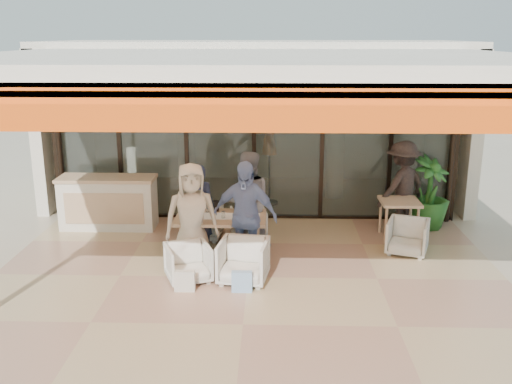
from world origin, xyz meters
TOP-DOWN VIEW (x-y plane):
  - ground at (0.00, 0.00)m, footprint 70.00×70.00m
  - terrace_floor at (0.00, 0.00)m, footprint 8.00×6.00m
  - terrace_structure at (0.00, -0.26)m, footprint 8.00×6.00m
  - glass_storefront at (0.00, 3.00)m, footprint 8.08×0.10m
  - interior_block at (0.01, 5.31)m, footprint 9.05×3.62m
  - host_counter at (-2.80, 2.30)m, footprint 1.85×0.65m
  - dining_table at (-0.49, 0.84)m, footprint 1.50×0.90m
  - chair_far_left at (-0.90, 1.78)m, footprint 0.72×0.68m
  - chair_far_right at (-0.06, 1.78)m, footprint 0.71×0.68m
  - chair_near_left at (-0.90, -0.12)m, footprint 0.81×0.79m
  - chair_near_right at (-0.06, -0.12)m, footprint 0.81×0.77m
  - diner_navy at (-0.90, 1.28)m, footprint 0.59×0.41m
  - diner_grey at (-0.06, 1.28)m, footprint 0.92×0.75m
  - diner_cream at (-0.90, 0.38)m, footprint 0.96×0.73m
  - diner_periwinkle at (-0.06, 0.38)m, footprint 1.12×0.67m
  - tote_bag_cream at (-0.90, -0.52)m, footprint 0.30×0.10m
  - tote_bag_blue at (-0.06, -0.52)m, footprint 0.30×0.10m
  - side_table at (2.70, 1.87)m, footprint 0.70×0.70m
  - side_chair at (2.70, 1.12)m, footprint 0.83×0.81m
  - standing_woman at (2.84, 2.38)m, footprint 1.29×1.19m
  - potted_palm at (3.39, 2.50)m, footprint 1.12×1.12m

SIDE VIEW (x-z plane):
  - ground at x=0.00m, z-range 0.00..0.00m
  - terrace_floor at x=0.00m, z-range 0.00..0.01m
  - tote_bag_cream at x=-0.90m, z-range 0.00..0.34m
  - tote_bag_blue at x=-0.06m, z-range 0.00..0.34m
  - chair_far_right at x=-0.06m, z-range 0.00..0.64m
  - chair_near_left at x=-0.90m, z-range 0.00..0.66m
  - side_chair at x=2.70m, z-range 0.00..0.68m
  - chair_far_left at x=-0.90m, z-range 0.00..0.69m
  - chair_near_right at x=-0.06m, z-range 0.00..0.74m
  - host_counter at x=-2.80m, z-range 0.01..1.05m
  - side_table at x=2.70m, z-range 0.27..1.01m
  - dining_table at x=-0.49m, z-range 0.22..1.15m
  - potted_palm at x=3.39m, z-range 0.00..1.42m
  - diner_navy at x=-0.90m, z-range 0.00..1.53m
  - diner_cream at x=-0.90m, z-range 0.00..1.74m
  - standing_woman at x=2.84m, z-range 0.00..1.75m
  - diner_grey at x=-0.06m, z-range 0.00..1.76m
  - diner_periwinkle at x=-0.06m, z-range 0.00..1.79m
  - glass_storefront at x=0.00m, z-range 0.00..3.20m
  - interior_block at x=0.01m, z-range 0.47..3.99m
  - terrace_structure at x=0.00m, z-range 1.55..4.95m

